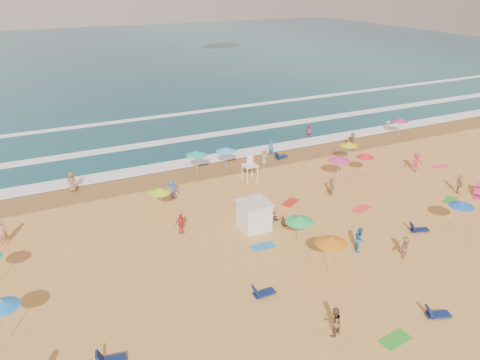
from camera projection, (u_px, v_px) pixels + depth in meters
name	position (u px, v px, depth m)	size (l,w,h in m)	color
ground	(304.00, 221.00, 35.37)	(220.00, 220.00, 0.00)	gold
ocean	(97.00, 58.00, 104.50)	(220.00, 140.00, 0.18)	#0C4756
wet_sand	(233.00, 166.00, 45.66)	(220.00, 220.00, 0.00)	olive
surf_foam	(200.00, 139.00, 52.88)	(200.00, 18.70, 0.05)	white
cabana	(254.00, 216.00, 34.04)	(2.00, 2.00, 2.00)	silver
cabana_roof	(254.00, 203.00, 33.61)	(2.20, 2.20, 0.12)	silver
bicycle	(278.00, 219.00, 34.78)	(0.58, 1.65, 0.87)	black
lifeguard_stand	(250.00, 170.00, 41.79)	(1.20, 1.20, 2.10)	white
beach_umbrellas	(339.00, 182.00, 36.83)	(59.64, 30.05, 0.79)	#2BBB5D
loungers	(426.00, 220.00, 35.15)	(53.50, 25.41, 0.34)	#0E1E49
towels	(389.00, 229.00, 34.19)	(43.53, 17.19, 0.03)	#E71C42
beachgoers	(306.00, 183.00, 39.92)	(42.65, 28.74, 2.15)	brown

